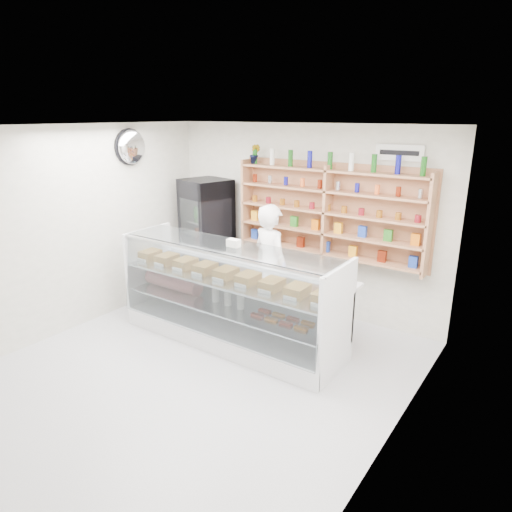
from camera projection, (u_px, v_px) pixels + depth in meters
The scene contains 8 objects.
room at pixel (188, 261), 4.92m from camera, with size 5.00×5.00×5.00m.
display_counter at pixel (231, 315), 6.06m from camera, with size 3.09×0.92×1.34m.
shop_worker at pixel (271, 267), 6.35m from camera, with size 0.65×0.42×1.77m, color white.
drinks_cooler at pixel (207, 237), 7.57m from camera, with size 0.83×0.82×1.92m.
wall_shelving at pixel (328, 212), 6.42m from camera, with size 2.84×0.28×1.33m.
potted_plant at pixel (255, 154), 6.88m from camera, with size 0.16×0.13×0.29m, color #1E6626.
security_mirror at pixel (132, 147), 6.73m from camera, with size 0.15×0.50×0.50m, color silver.
wall_sign at pixel (400, 153), 5.77m from camera, with size 0.62×0.03×0.20m, color white.
Camera 1 is at (3.28, -3.41, 2.92)m, focal length 32.00 mm.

